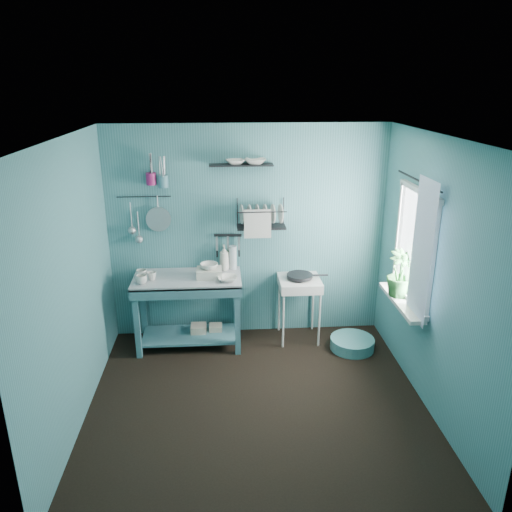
{
  "coord_description": "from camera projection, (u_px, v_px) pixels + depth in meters",
  "views": [
    {
      "loc": [
        -0.3,
        -4.05,
        2.93
      ],
      "look_at": [
        0.05,
        0.85,
        1.2
      ],
      "focal_mm": 35.0,
      "sensor_mm": 36.0,
      "label": 1
    }
  ],
  "objects": [
    {
      "name": "mug_left",
      "position": [
        141.0,
        279.0,
        5.39
      ],
      "size": [
        0.12,
        0.12,
        0.1
      ],
      "primitive_type": "imported",
      "color": "silver",
      "rests_on": "work_counter"
    },
    {
      "name": "wall_front",
      "position": [
        276.0,
        379.0,
        2.98
      ],
      "size": [
        3.2,
        0.0,
        3.2
      ],
      "primitive_type": "plane",
      "rotation": [
        -1.57,
        0.0,
        0.0
      ],
      "color": "#397076",
      "rests_on": "ground"
    },
    {
      "name": "mug_mid",
      "position": [
        152.0,
        276.0,
        5.49
      ],
      "size": [
        0.14,
        0.14,
        0.09
      ],
      "primitive_type": "imported",
      "rotation": [
        0.0,
        0.0,
        0.52
      ],
      "color": "silver",
      "rests_on": "work_counter"
    },
    {
      "name": "frying_pan",
      "position": [
        300.0,
        276.0,
        5.75
      ],
      "size": [
        0.3,
        0.3,
        0.03
      ],
      "primitive_type": "cylinder",
      "color": "black",
      "rests_on": "hotplate_stand"
    },
    {
      "name": "ladle_inner",
      "position": [
        138.0,
        225.0,
        5.63
      ],
      "size": [
        0.01,
        0.01,
        0.3
      ],
      "primitive_type": "cylinder",
      "color": "#AEB2B6",
      "rests_on": "wall_back"
    },
    {
      "name": "tub_bowl",
      "position": [
        209.0,
        266.0,
        5.54
      ],
      "size": [
        0.2,
        0.19,
        0.06
      ],
      "primitive_type": "imported",
      "color": "silver",
      "rests_on": "wash_tub"
    },
    {
      "name": "window_glass",
      "position": [
        416.0,
        247.0,
        4.87
      ],
      "size": [
        0.0,
        1.1,
        1.1
      ],
      "primitive_type": "plane",
      "rotation": [
        1.57,
        0.0,
        1.57
      ],
      "color": "white",
      "rests_on": "wall_right"
    },
    {
      "name": "work_counter",
      "position": [
        189.0,
        311.0,
        5.73
      ],
      "size": [
        1.21,
        0.61,
        0.85
      ],
      "primitive_type": "cube",
      "rotation": [
        0.0,
        0.0,
        -0.01
      ],
      "color": "#386A76",
      "rests_on": "floor"
    },
    {
      "name": "hotplate_stand",
      "position": [
        299.0,
        309.0,
        5.89
      ],
      "size": [
        0.53,
        0.53,
        0.76
      ],
      "primitive_type": "cube",
      "rotation": [
        0.0,
        0.0,
        -0.13
      ],
      "color": "silver",
      "rests_on": "floor"
    },
    {
      "name": "counter_bowl",
      "position": [
        228.0,
        279.0,
        5.47
      ],
      "size": [
        0.22,
        0.22,
        0.05
      ],
      "primitive_type": "imported",
      "color": "silver",
      "rests_on": "work_counter"
    },
    {
      "name": "storage_tin_small",
      "position": [
        216.0,
        332.0,
        5.93
      ],
      "size": [
        0.15,
        0.15,
        0.2
      ],
      "primitive_type": "cube",
      "color": "tan",
      "rests_on": "floor"
    },
    {
      "name": "ladle_outer",
      "position": [
        131.0,
        215.0,
        5.59
      ],
      "size": [
        0.01,
        0.01,
        0.3
      ],
      "primitive_type": "cylinder",
      "color": "#AEB2B6",
      "rests_on": "wall_back"
    },
    {
      "name": "knife_strip",
      "position": [
        228.0,
        235.0,
        5.76
      ],
      "size": [
        0.32,
        0.05,
        0.03
      ],
      "primitive_type": "cube",
      "rotation": [
        0.0,
        0.0,
        -0.08
      ],
      "color": "black",
      "rests_on": "wall_back"
    },
    {
      "name": "wash_tub",
      "position": [
        209.0,
        273.0,
        5.57
      ],
      "size": [
        0.28,
        0.22,
        0.1
      ],
      "primitive_type": "cube",
      "color": "beige",
      "rests_on": "work_counter"
    },
    {
      "name": "shelf_bowl_right",
      "position": [
        255.0,
        163.0,
        5.43
      ],
      "size": [
        0.27,
        0.27,
        0.06
      ],
      "primitive_type": "imported",
      "rotation": [
        0.0,
        0.0,
        -0.14
      ],
      "color": "silver",
      "rests_on": "upper_shelf"
    },
    {
      "name": "colander",
      "position": [
        158.0,
        219.0,
        5.61
      ],
      "size": [
        0.28,
        0.03,
        0.28
      ],
      "primitive_type": "cylinder",
      "rotation": [
        1.54,
        0.0,
        0.0
      ],
      "color": "#AEB2B6",
      "rests_on": "wall_back"
    },
    {
      "name": "curtain",
      "position": [
        421.0,
        252.0,
        4.56
      ],
      "size": [
        0.0,
        1.35,
        1.35
      ],
      "primitive_type": "plane",
      "rotation": [
        1.57,
        0.0,
        1.57
      ],
      "color": "white",
      "rests_on": "wall_right"
    },
    {
      "name": "curtain_rod",
      "position": [
        418.0,
        181.0,
        4.65
      ],
      "size": [
        0.02,
        1.05,
        0.02
      ],
      "primitive_type": "cylinder",
      "rotation": [
        1.57,
        0.0,
        0.0
      ],
      "color": "black",
      "rests_on": "wall_right"
    },
    {
      "name": "utensil_cup_teal",
      "position": [
        163.0,
        181.0,
        5.45
      ],
      "size": [
        0.11,
        0.11,
        0.13
      ],
      "primitive_type": "cylinder",
      "color": "#3D717F",
      "rests_on": "wall_back"
    },
    {
      "name": "ceiling",
      "position": [
        257.0,
        138.0,
        3.97
      ],
      "size": [
        3.2,
        3.2,
        0.0
      ],
      "primitive_type": "plane",
      "rotation": [
        3.14,
        0.0,
        0.0
      ],
      "color": "silver",
      "rests_on": "ground"
    },
    {
      "name": "dish_rack",
      "position": [
        261.0,
        214.0,
        5.6
      ],
      "size": [
        0.55,
        0.25,
        0.32
      ],
      "primitive_type": "cube",
      "rotation": [
        0.0,
        0.0,
        -0.02
      ],
      "color": "black",
      "rests_on": "wall_back"
    },
    {
      "name": "soap_bottle",
      "position": [
        224.0,
        258.0,
        5.75
      ],
      "size": [
        0.11,
        0.12,
        0.3
      ],
      "primitive_type": "imported",
      "color": "beige",
      "rests_on": "work_counter"
    },
    {
      "name": "utensil_cup_magenta",
      "position": [
        151.0,
        179.0,
        5.43
      ],
      "size": [
        0.11,
        0.11,
        0.13
      ],
      "primitive_type": "cylinder",
      "color": "#971B5B",
      "rests_on": "wall_back"
    },
    {
      "name": "windowsill",
      "position": [
        401.0,
        302.0,
        5.06
      ],
      "size": [
        0.16,
        0.95,
        0.04
      ],
      "primitive_type": "cube",
      "color": "silver",
      "rests_on": "wall_right"
    },
    {
      "name": "potted_plant",
      "position": [
        400.0,
        274.0,
        5.08
      ],
      "size": [
        0.34,
        0.34,
        0.49
      ],
      "primitive_type": "imported",
      "rotation": [
        0.0,
        0.0,
        0.32
      ],
      "color": "#245A28",
      "rests_on": "windowsill"
    },
    {
      "name": "hook_rail",
      "position": [
        144.0,
        197.0,
        5.54
      ],
      "size": [
        0.6,
        0.01,
        0.01
      ],
      "primitive_type": "cylinder",
      "rotation": [
        0.0,
        1.57,
        0.0
      ],
      "color": "black",
      "rests_on": "wall_back"
    },
    {
      "name": "wall_left",
      "position": [
        72.0,
        288.0,
        4.28
      ],
      "size": [
        0.0,
        3.0,
        3.0
      ],
      "primitive_type": "plane",
      "rotation": [
        1.57,
        0.0,
        1.57
      ],
      "color": "#397076",
      "rests_on": "ground"
    },
    {
      "name": "wall_back",
      "position": [
        248.0,
        234.0,
        5.8
      ],
      "size": [
        3.2,
        0.0,
        3.2
      ],
      "primitive_type": "plane",
      "rotation": [
        1.57,
        0.0,
        0.0
      ],
      "color": "#397076",
      "rests_on": "ground"
    },
    {
      "name": "floor_basin",
      "position": [
        352.0,
        343.0,
        5.75
      ],
      "size": [
        0.5,
        0.5,
        0.13
      ],
      "primitive_type": "cylinder",
      "color": "teal",
      "rests_on": "floor"
    },
    {
      "name": "wall_right",
      "position": [
        434.0,
        278.0,
        4.49
      ],
      "size": [
        0.0,
        3.0,
        3.0
      ],
      "primitive_type": "plane",
      "rotation": [
        1.57,
        0.0,
        -1.57
      ],
      "color": "#397076",
      "rests_on": "ground"
    },
    {
      "name": "storage_tin_large",
      "position": [
        199.0,
        333.0,
        5.89
      ],
      "size": [
        0.18,
        0.18,
        0.22
      ],
      "primitive_type": "cube",
      "color": "tan",
      "rests_on": "floor"
    },
    {
      "name": "mug_right",
      "position": [
        142.0,
        274.0,
        5.54
      ],
      "size": [
        0.17,
        0.17,
        0.1
      ],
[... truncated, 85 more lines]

